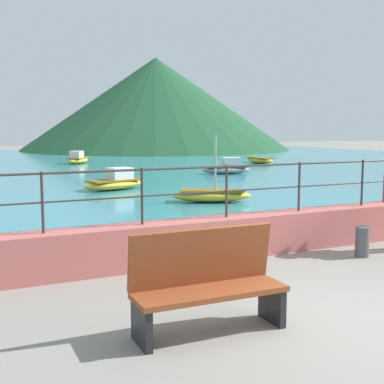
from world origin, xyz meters
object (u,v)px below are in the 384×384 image
at_px(boat_4, 260,160).
at_px(boat_0, 78,159).
at_px(boat_2, 212,195).
at_px(bollard, 362,242).
at_px(bench_main, 207,281).
at_px(boat_3, 227,168).
at_px(boat_1, 115,182).

bearing_deg(boat_4, boat_0, 154.74).
bearing_deg(boat_2, bollard, -95.15).
relative_size(bench_main, boat_4, 0.74).
height_order(bench_main, boat_3, bench_main).
relative_size(bollard, boat_2, 0.21).
bearing_deg(boat_3, boat_1, -151.09).
distance_m(bench_main, boat_3, 18.70).
bearing_deg(bench_main, boat_1, 76.96).
distance_m(boat_0, boat_2, 17.65).
bearing_deg(boat_1, boat_0, 81.69).
bearing_deg(bench_main, boat_0, 79.41).
bearing_deg(boat_0, bench_main, -100.59).
xyz_separation_m(boat_0, boat_2, (-0.33, -17.64, -0.06)).
height_order(bench_main, bollard, bench_main).
xyz_separation_m(bench_main, boat_3, (9.51, 16.10, -0.23)).
relative_size(boat_2, boat_4, 1.06).
relative_size(boat_1, boat_2, 1.00).
xyz_separation_m(boat_2, boat_3, (4.97, 7.75, 0.06)).
distance_m(bollard, boat_1, 10.78).
relative_size(bench_main, boat_0, 0.71).
distance_m(bollard, boat_3, 15.43).
bearing_deg(bench_main, boat_2, 61.49).
bearing_deg(boat_0, bollard, -92.18).
relative_size(bollard, boat_1, 0.21).
relative_size(boat_1, boat_4, 1.06).
relative_size(bench_main, bollard, 3.28).
bearing_deg(boat_4, bench_main, -124.75).
bearing_deg(boat_3, bench_main, -120.57).
relative_size(bollard, boat_0, 0.22).
xyz_separation_m(bench_main, bollard, (3.94, 1.71, -0.30)).
bearing_deg(bollard, boat_2, 84.85).
xyz_separation_m(boat_1, boat_4, (11.90, 8.87, -0.07)).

